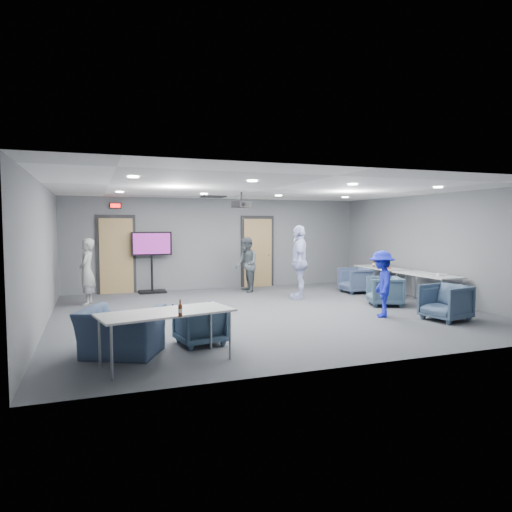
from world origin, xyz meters
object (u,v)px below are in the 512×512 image
object	(u,v)px
chair_right_b	(385,291)
table_front_left	(166,315)
table_right_a	(381,269)
table_right_b	(427,276)
person_a	(87,272)
person_c	(299,262)
tv_stand	(152,258)
person_b	(246,264)
chair_front_b	(121,332)
chair_front_a	(200,324)
projector	(241,204)
chair_right_a	(355,280)
bottle_front	(180,310)
chair_right_c	(445,302)
bottle_right	(374,264)
person_d	(382,284)

from	to	relation	value
chair_right_b	table_front_left	distance (m)	6.25
table_right_a	table_right_b	size ratio (longest dim) A/B	0.95
person_a	chair_right_b	xyz separation A→B (m)	(6.67, -2.53, -0.45)
person_c	tv_stand	xyz separation A→B (m)	(-3.50, 2.29, 0.02)
person_b	chair_front_b	size ratio (longest dim) A/B	1.45
person_c	table_right_b	world-z (taller)	person_c
person_b	chair_front_a	bearing A→B (deg)	-21.68
chair_front_b	projector	distance (m)	4.94
chair_right_a	bottle_front	distance (m)	7.88
chair_front_a	chair_right_b	bearing A→B (deg)	-167.73
chair_right_c	chair_front_a	world-z (taller)	chair_right_c
person_c	bottle_right	size ratio (longest dim) A/B	7.37
projector	bottle_front	bearing A→B (deg)	-141.04
table_right_b	tv_stand	bearing A→B (deg)	55.68
person_b	bottle_right	distance (m)	3.60
chair_right_b	table_front_left	world-z (taller)	table_front_left
chair_right_c	chair_right_a	bearing A→B (deg)	164.66
bottle_right	chair_front_b	bearing A→B (deg)	-150.57
chair_right_a	table_front_left	xyz separation A→B (m)	(-6.03, -4.77, 0.33)
tv_stand	bottle_front	bearing A→B (deg)	-94.15
bottle_front	chair_right_a	bearing A→B (deg)	41.21
person_a	table_right_b	distance (m)	8.22
bottle_right	person_c	bearing A→B (deg)	-176.54
person_c	table_front_left	size ratio (longest dim) A/B	0.97
person_d	table_front_left	size ratio (longest dim) A/B	0.71
chair_right_b	bottle_front	world-z (taller)	bottle_front
table_right_a	tv_stand	size ratio (longest dim) A/B	0.97
chair_right_a	table_right_a	distance (m)	0.77
chair_right_b	projector	distance (m)	3.98
table_front_left	tv_stand	world-z (taller)	tv_stand
person_a	chair_front_b	size ratio (longest dim) A/B	1.47
person_a	bottle_front	bearing A→B (deg)	21.09
person_a	chair_right_b	bearing A→B (deg)	78.49
chair_right_a	tv_stand	distance (m)	5.78
chair_right_a	chair_front_b	bearing A→B (deg)	-55.35
person_d	chair_right_b	xyz separation A→B (m)	(0.86, 1.09, -0.35)
bottle_right	person_b	bearing A→B (deg)	157.21
person_d	chair_right_c	bearing A→B (deg)	81.90
chair_right_b	table_right_b	bearing A→B (deg)	103.85
bottle_front	person_a	bearing A→B (deg)	101.82
tv_stand	chair_right_b	bearing A→B (deg)	-38.71
chair_right_b	chair_right_c	bearing A→B (deg)	26.29
table_front_left	table_right_b	bearing A→B (deg)	8.82
person_d	table_front_left	bearing A→B (deg)	-41.45
person_d	chair_front_b	distance (m)	5.42
bottle_right	projector	size ratio (longest dim) A/B	0.56
table_front_left	projector	bearing A→B (deg)	46.40
chair_right_b	chair_front_a	size ratio (longest dim) A/B	1.05
bottle_right	tv_stand	world-z (taller)	tv_stand
chair_front_a	chair_front_b	bearing A→B (deg)	1.77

